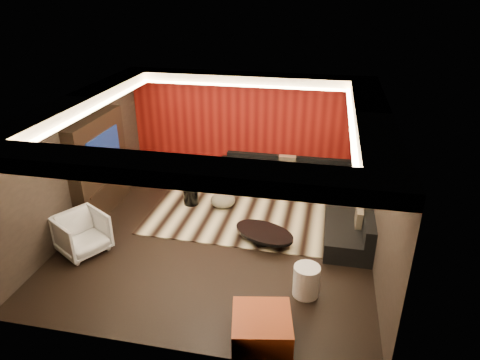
% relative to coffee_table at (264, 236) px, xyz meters
% --- Properties ---
extents(floor, '(6.00, 6.00, 0.02)m').
position_rel_coffee_table_xyz_m(floor, '(-0.91, -0.03, -0.14)').
color(floor, black).
rests_on(floor, ground).
extents(ceiling, '(6.00, 6.00, 0.02)m').
position_rel_coffee_table_xyz_m(ceiling, '(-0.91, -0.03, 2.68)').
color(ceiling, silver).
rests_on(ceiling, ground).
extents(wall_back, '(6.00, 0.02, 2.80)m').
position_rel_coffee_table_xyz_m(wall_back, '(-0.91, 2.98, 1.27)').
color(wall_back, black).
rests_on(wall_back, ground).
extents(wall_left, '(0.02, 6.00, 2.80)m').
position_rel_coffee_table_xyz_m(wall_left, '(-3.92, -0.03, 1.27)').
color(wall_left, black).
rests_on(wall_left, ground).
extents(wall_right, '(0.02, 6.00, 2.80)m').
position_rel_coffee_table_xyz_m(wall_right, '(2.10, -0.03, 1.27)').
color(wall_right, black).
rests_on(wall_right, ground).
extents(red_feature_wall, '(5.98, 0.05, 2.78)m').
position_rel_coffee_table_xyz_m(red_feature_wall, '(-0.91, 2.94, 1.27)').
color(red_feature_wall, '#6B0C0A').
rests_on(red_feature_wall, ground).
extents(soffit_back, '(6.00, 0.60, 0.22)m').
position_rel_coffee_table_xyz_m(soffit_back, '(-0.91, 2.67, 2.56)').
color(soffit_back, silver).
rests_on(soffit_back, ground).
extents(soffit_front, '(6.00, 0.60, 0.22)m').
position_rel_coffee_table_xyz_m(soffit_front, '(-0.91, -2.73, 2.56)').
color(soffit_front, silver).
rests_on(soffit_front, ground).
extents(soffit_left, '(0.60, 4.80, 0.22)m').
position_rel_coffee_table_xyz_m(soffit_left, '(-3.61, -0.03, 2.56)').
color(soffit_left, silver).
rests_on(soffit_left, ground).
extents(soffit_right, '(0.60, 4.80, 0.22)m').
position_rel_coffee_table_xyz_m(soffit_right, '(1.79, -0.03, 2.56)').
color(soffit_right, silver).
rests_on(soffit_right, ground).
extents(cove_back, '(4.80, 0.08, 0.04)m').
position_rel_coffee_table_xyz_m(cove_back, '(-0.91, 2.33, 2.47)').
color(cove_back, '#FFD899').
rests_on(cove_back, ground).
extents(cove_front, '(4.80, 0.08, 0.04)m').
position_rel_coffee_table_xyz_m(cove_front, '(-0.91, -2.39, 2.47)').
color(cove_front, '#FFD899').
rests_on(cove_front, ground).
extents(cove_left, '(0.08, 4.80, 0.04)m').
position_rel_coffee_table_xyz_m(cove_left, '(-3.27, -0.03, 2.47)').
color(cove_left, '#FFD899').
rests_on(cove_left, ground).
extents(cove_right, '(0.08, 4.80, 0.04)m').
position_rel_coffee_table_xyz_m(cove_right, '(1.45, -0.03, 2.47)').
color(cove_right, '#FFD899').
rests_on(cove_right, ground).
extents(tv_surround, '(0.30, 2.00, 2.20)m').
position_rel_coffee_table_xyz_m(tv_surround, '(-3.76, 0.57, 0.97)').
color(tv_surround, black).
rests_on(tv_surround, ground).
extents(tv_screen, '(0.04, 1.30, 0.80)m').
position_rel_coffee_table_xyz_m(tv_screen, '(-3.60, 0.57, 1.32)').
color(tv_screen, black).
rests_on(tv_screen, ground).
extents(tv_shelf, '(0.04, 1.60, 0.04)m').
position_rel_coffee_table_xyz_m(tv_shelf, '(-3.60, 0.57, 0.57)').
color(tv_shelf, black).
rests_on(tv_shelf, ground).
extents(rug, '(4.06, 3.07, 0.02)m').
position_rel_coffee_table_xyz_m(rug, '(-0.71, 1.16, -0.12)').
color(rug, beige).
rests_on(rug, floor).
extents(coffee_table, '(1.68, 1.68, 0.21)m').
position_rel_coffee_table_xyz_m(coffee_table, '(0.00, 0.00, 0.00)').
color(coffee_table, black).
rests_on(coffee_table, rug).
extents(drum_stool, '(0.37, 0.37, 0.41)m').
position_rel_coffee_table_xyz_m(drum_stool, '(-1.91, 1.21, 0.10)').
color(drum_stool, black).
rests_on(drum_stool, rug).
extents(striped_pouf, '(0.74, 0.74, 0.31)m').
position_rel_coffee_table_xyz_m(striped_pouf, '(-1.15, 1.23, 0.05)').
color(striped_pouf, beige).
rests_on(striped_pouf, rug).
extents(white_side_table, '(0.53, 0.53, 0.55)m').
position_rel_coffee_table_xyz_m(white_side_table, '(0.92, -1.44, 0.15)').
color(white_side_table, white).
rests_on(white_side_table, floor).
extents(orange_ottoman, '(1.01, 1.01, 0.38)m').
position_rel_coffee_table_xyz_m(orange_ottoman, '(0.35, -2.53, 0.06)').
color(orange_ottoman, '#9B3E14').
rests_on(orange_ottoman, floor).
extents(armchair, '(1.18, 1.17, 0.79)m').
position_rel_coffee_table_xyz_m(armchair, '(-3.37, -1.04, 0.27)').
color(armchair, silver).
rests_on(armchair, floor).
extents(sectional_sofa, '(3.65, 3.50, 0.75)m').
position_rel_coffee_table_xyz_m(sectional_sofa, '(0.82, 1.84, 0.14)').
color(sectional_sofa, black).
rests_on(sectional_sofa, floor).
extents(throw_pillows, '(1.92, 2.72, 0.50)m').
position_rel_coffee_table_xyz_m(throw_pillows, '(1.27, 1.46, 0.49)').
color(throw_pillows, beige).
rests_on(throw_pillows, sectional_sofa).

